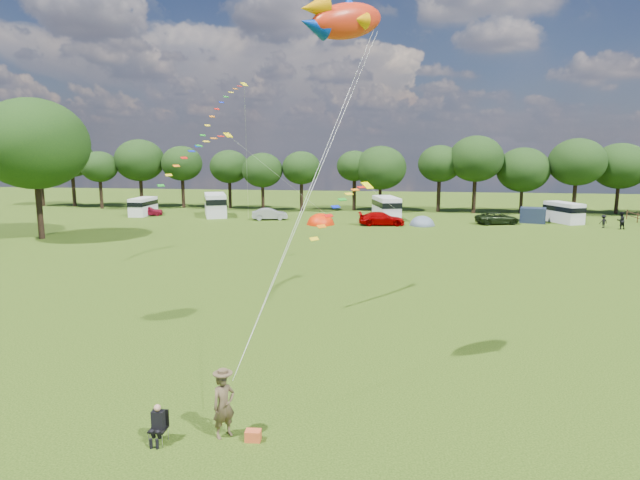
# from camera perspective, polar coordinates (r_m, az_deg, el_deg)

# --- Properties ---
(ground_plane) EXTENTS (180.00, 180.00, 0.00)m
(ground_plane) POSITION_cam_1_polar(r_m,az_deg,el_deg) (20.94, -3.15, -14.63)
(ground_plane) COLOR black
(ground_plane) RESTS_ON ground
(tree_line) EXTENTS (102.98, 10.98, 10.27)m
(tree_line) POSITION_cam_1_polar(r_m,az_deg,el_deg) (73.74, 9.30, 7.88)
(tree_line) COLOR black
(tree_line) RESTS_ON ground
(big_tree) EXTENTS (10.00, 10.00, 13.28)m
(big_tree) POSITION_cam_1_polar(r_m,az_deg,el_deg) (57.62, -28.23, 9.01)
(big_tree) COLOR black
(big_tree) RESTS_ON ground
(car_a) EXTENTS (4.25, 2.95, 1.32)m
(car_a) POSITION_cam_1_polar(r_m,az_deg,el_deg) (72.61, -17.94, 3.00)
(car_a) COLOR maroon
(car_a) RESTS_ON ground
(car_b) EXTENTS (4.25, 2.43, 1.42)m
(car_b) POSITION_cam_1_polar(r_m,az_deg,el_deg) (65.37, -5.38, 2.77)
(car_b) COLOR #95989D
(car_b) RESTS_ON ground
(car_c) EXTENTS (5.23, 2.71, 1.50)m
(car_c) POSITION_cam_1_polar(r_m,az_deg,el_deg) (60.83, 6.58, 2.27)
(car_c) COLOR #930000
(car_c) RESTS_ON ground
(car_d) EXTENTS (5.46, 3.54, 1.37)m
(car_d) POSITION_cam_1_polar(r_m,az_deg,el_deg) (64.72, 18.42, 2.22)
(car_d) COLOR black
(car_d) RESTS_ON ground
(campervan_a) EXTENTS (2.05, 4.71, 2.30)m
(campervan_a) POSITION_cam_1_polar(r_m,az_deg,el_deg) (73.06, -18.35, 3.47)
(campervan_a) COLOR white
(campervan_a) RESTS_ON ground
(campervan_b) EXTENTS (4.54, 6.42, 2.90)m
(campervan_b) POSITION_cam_1_polar(r_m,az_deg,el_deg) (69.80, -11.10, 3.78)
(campervan_b) COLOR silver
(campervan_b) RESTS_ON ground
(campervan_c) EXTENTS (3.81, 6.05, 2.75)m
(campervan_c) POSITION_cam_1_polar(r_m,az_deg,el_deg) (66.04, 7.09, 3.49)
(campervan_c) COLOR white
(campervan_c) RESTS_ON ground
(campervan_d) EXTENTS (3.85, 5.27, 2.38)m
(campervan_d) POSITION_cam_1_polar(r_m,az_deg,el_deg) (68.79, 24.55, 2.75)
(campervan_d) COLOR silver
(campervan_d) RESTS_ON ground
(tent_orange) EXTENTS (3.21, 3.51, 2.51)m
(tent_orange) POSITION_cam_1_polar(r_m,az_deg,el_deg) (61.22, 0.06, 1.69)
(tent_orange) COLOR red
(tent_orange) RESTS_ON ground
(tent_greyblue) EXTENTS (2.88, 3.15, 2.14)m
(tent_greyblue) POSITION_cam_1_polar(r_m,az_deg,el_deg) (61.55, 10.84, 1.56)
(tent_greyblue) COLOR slate
(tent_greyblue) RESTS_ON ground
(awning_navy) EXTENTS (3.29, 2.92, 1.75)m
(awning_navy) POSITION_cam_1_polar(r_m,az_deg,el_deg) (67.40, 21.75, 2.47)
(awning_navy) COLOR #1A2438
(awning_navy) RESTS_ON ground
(kite_flyer) EXTENTS (0.85, 0.86, 2.01)m
(kite_flyer) POSITION_cam_1_polar(r_m,az_deg,el_deg) (17.09, -10.23, -16.97)
(kite_flyer) COLOR brown
(kite_flyer) RESTS_ON ground
(camp_chair) EXTENTS (0.49, 0.49, 1.21)m
(camp_chair) POSITION_cam_1_polar(r_m,az_deg,el_deg) (17.36, -16.84, -17.84)
(camp_chair) COLOR #99999E
(camp_chair) RESTS_ON ground
(kite_bag) EXTENTS (0.48, 0.34, 0.33)m
(kite_bag) POSITION_cam_1_polar(r_m,az_deg,el_deg) (17.13, -7.14, -19.99)
(kite_bag) COLOR #DA5429
(kite_bag) RESTS_ON ground
(fish_kite) EXTENTS (3.20, 2.82, 1.82)m
(fish_kite) POSITION_cam_1_polar(r_m,az_deg,el_deg) (19.60, 2.24, 22.40)
(fish_kite) COLOR red
(fish_kite) RESTS_ON ground
(streamer_kite_a) EXTENTS (3.26, 5.56, 5.74)m
(streamer_kite_a) POSITION_cam_1_polar(r_m,az_deg,el_deg) (48.47, -10.08, 14.15)
(streamer_kite_a) COLOR yellow
(streamer_kite_a) RESTS_ON ground
(streamer_kite_b) EXTENTS (4.22, 4.70, 3.80)m
(streamer_kite_b) POSITION_cam_1_polar(r_m,az_deg,el_deg) (40.20, -12.58, 9.37)
(streamer_kite_b) COLOR #FFDE00
(streamer_kite_b) RESTS_ON ground
(streamer_kite_c) EXTENTS (3.17, 5.02, 2.82)m
(streamer_kite_c) POSITION_cam_1_polar(r_m,az_deg,el_deg) (30.14, 2.90, 4.22)
(streamer_kite_c) COLOR #FFF400
(streamer_kite_c) RESTS_ON ground
(walker_a) EXTENTS (1.05, 0.81, 1.90)m
(walker_a) POSITION_cam_1_polar(r_m,az_deg,el_deg) (66.00, 29.43, 1.82)
(walker_a) COLOR black
(walker_a) RESTS_ON ground
(walker_b) EXTENTS (1.04, 0.78, 1.46)m
(walker_b) POSITION_cam_1_polar(r_m,az_deg,el_deg) (66.13, 27.98, 1.76)
(walker_b) COLOR black
(walker_b) RESTS_ON ground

